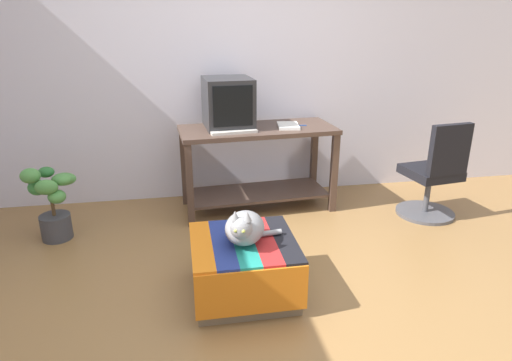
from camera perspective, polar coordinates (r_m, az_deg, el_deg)
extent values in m
plane|color=olive|center=(2.86, 2.29, -16.39)|extent=(14.00, 14.00, 0.00)
cube|color=silver|center=(4.34, -3.38, 14.80)|extent=(8.00, 0.10, 2.60)
cube|color=#4C382D|center=(3.78, -8.55, -0.69)|extent=(0.06, 0.06, 0.74)
cube|color=#4C382D|center=(4.11, 10.03, 0.89)|extent=(0.06, 0.06, 0.74)
cube|color=#4C382D|center=(4.55, 7.48, 2.94)|extent=(0.06, 0.06, 0.74)
cube|color=#4C382D|center=(4.26, -9.26, 1.67)|extent=(0.06, 0.06, 0.74)
cube|color=#4C382D|center=(4.20, 0.20, -1.56)|extent=(1.32, 0.59, 0.02)
cube|color=#4C382D|center=(4.02, 0.21, 6.58)|extent=(1.43, 0.68, 0.04)
cube|color=#28282B|center=(4.04, -3.58, 7.05)|extent=(0.31, 0.34, 0.02)
cube|color=#28282B|center=(4.00, -3.65, 9.98)|extent=(0.44, 0.49, 0.44)
cube|color=black|center=(3.77, -2.99, 9.54)|extent=(0.34, 0.04, 0.34)
cube|color=beige|center=(3.83, -2.97, 6.37)|extent=(0.42, 0.20, 0.02)
cube|color=white|center=(4.04, 4.18, 7.08)|extent=(0.22, 0.29, 0.02)
cube|color=#7A664C|center=(2.92, -1.60, -11.24)|extent=(0.63, 0.61, 0.37)
cube|color=orange|center=(2.62, -0.48, -14.32)|extent=(0.66, 0.01, 0.29)
cube|color=orange|center=(2.80, -7.06, -8.32)|extent=(0.13, 0.66, 0.02)
cube|color=navy|center=(2.81, -4.33, -8.13)|extent=(0.13, 0.66, 0.02)
cube|color=#1E897A|center=(2.82, -1.63, -7.93)|extent=(0.13, 0.66, 0.02)
cube|color=#AD2323|center=(2.84, 1.03, -7.71)|extent=(0.13, 0.66, 0.02)
cube|color=black|center=(2.87, 3.65, -7.48)|extent=(0.13, 0.66, 0.02)
ellipsoid|color=gray|center=(2.76, -1.46, -6.13)|extent=(0.33, 0.37, 0.20)
sphere|color=gray|center=(2.63, -1.90, -6.17)|extent=(0.13, 0.13, 0.13)
cylinder|color=gray|center=(2.85, 0.91, -6.91)|extent=(0.25, 0.06, 0.04)
cone|color=gray|center=(2.61, -2.73, -4.52)|extent=(0.05, 0.05, 0.06)
cone|color=gray|center=(2.59, -1.12, -4.63)|extent=(0.05, 0.05, 0.06)
sphere|color=#C6D151|center=(2.58, -2.66, -6.51)|extent=(0.02, 0.02, 0.02)
sphere|color=#C6D151|center=(2.57, -1.63, -6.58)|extent=(0.02, 0.02, 0.02)
cylinder|color=#3D3D42|center=(3.98, -24.38, -5.46)|extent=(0.24, 0.24, 0.21)
cylinder|color=brown|center=(3.91, -24.76, -3.06)|extent=(0.03, 0.03, 0.15)
ellipsoid|color=#4C8E42|center=(3.79, -23.66, 0.11)|extent=(0.14, 0.13, 0.09)
ellipsoid|color=#4C8E42|center=(3.90, -23.57, 0.16)|extent=(0.19, 0.15, 0.10)
ellipsoid|color=#2D7033|center=(3.96, -25.48, 0.98)|extent=(0.13, 0.12, 0.09)
ellipsoid|color=#38843D|center=(3.93, -26.37, -0.81)|extent=(0.15, 0.14, 0.13)
ellipsoid|color=#4C8E42|center=(3.83, -27.13, 0.53)|extent=(0.15, 0.12, 0.12)
ellipsoid|color=#4C8E42|center=(3.75, -25.45, -0.80)|extent=(0.17, 0.10, 0.12)
ellipsoid|color=#4C8E42|center=(3.79, -24.33, -1.91)|extent=(0.14, 0.14, 0.11)
cylinder|color=#4C4C51|center=(4.39, 20.95, -3.88)|extent=(0.52, 0.52, 0.03)
cylinder|color=#4C4C51|center=(4.32, 21.25, -1.63)|extent=(0.05, 0.05, 0.34)
cube|color=black|center=(4.25, 21.61, 1.00)|extent=(0.47, 0.47, 0.08)
cube|color=black|center=(4.04, 23.73, 3.63)|extent=(0.38, 0.11, 0.44)
cylinder|color=#2351B2|center=(4.10, 5.57, 7.10)|extent=(0.14, 0.03, 0.01)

